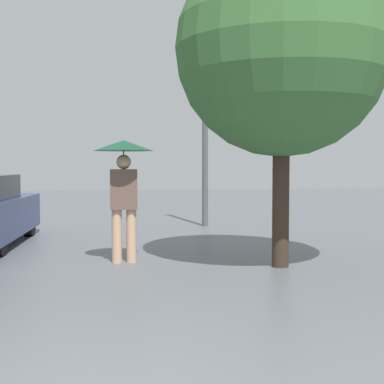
{
  "coord_description": "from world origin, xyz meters",
  "views": [
    {
      "loc": [
        -0.18,
        -2.86,
        1.48
      ],
      "look_at": [
        0.71,
        5.3,
        1.07
      ],
      "focal_mm": 50.0,
      "sensor_mm": 36.0,
      "label": 1
    }
  ],
  "objects": [
    {
      "name": "tree",
      "position": [
        1.94,
        4.72,
        3.14
      ],
      "size": [
        3.08,
        3.08,
        4.69
      ],
      "color": "#38281E",
      "rests_on": "ground_plane"
    },
    {
      "name": "pedestrian",
      "position": [
        -0.33,
        5.3,
        1.39
      ],
      "size": [
        0.9,
        0.9,
        1.86
      ],
      "color": "tan",
      "rests_on": "ground_plane"
    },
    {
      "name": "street_lamp",
      "position": [
        1.55,
        10.07,
        2.88
      ],
      "size": [
        0.28,
        0.28,
        5.06
      ],
      "color": "#515456",
      "rests_on": "ground_plane"
    }
  ]
}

